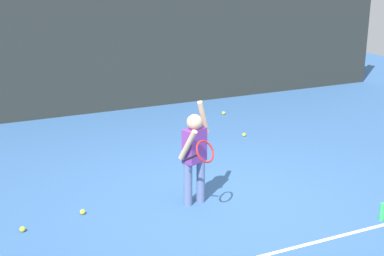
{
  "coord_description": "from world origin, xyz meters",
  "views": [
    {
      "loc": [
        -3.22,
        -5.8,
        3.06
      ],
      "look_at": [
        -0.22,
        0.66,
        0.85
      ],
      "focal_mm": 51.2,
      "sensor_mm": 36.0,
      "label": 1
    }
  ],
  "objects_px": {
    "tennis_ball_3": "(22,229)",
    "water_bottle": "(382,212)",
    "tennis_ball_4": "(244,135)",
    "tennis_player": "(195,151)",
    "tennis_ball_0": "(83,212)",
    "tennis_ball_1": "(224,113)"
  },
  "relations": [
    {
      "from": "tennis_ball_3",
      "to": "water_bottle",
      "type": "bearing_deg",
      "value": -20.9
    },
    {
      "from": "tennis_ball_3",
      "to": "tennis_ball_4",
      "type": "bearing_deg",
      "value": 25.98
    },
    {
      "from": "tennis_player",
      "to": "tennis_ball_0",
      "type": "height_order",
      "value": "tennis_player"
    },
    {
      "from": "water_bottle",
      "to": "tennis_player",
      "type": "bearing_deg",
      "value": 143.57
    },
    {
      "from": "water_bottle",
      "to": "tennis_ball_1",
      "type": "height_order",
      "value": "water_bottle"
    },
    {
      "from": "tennis_player",
      "to": "tennis_ball_1",
      "type": "distance_m",
      "value": 4.37
    },
    {
      "from": "tennis_player",
      "to": "tennis_ball_0",
      "type": "relative_size",
      "value": 20.46
    },
    {
      "from": "water_bottle",
      "to": "tennis_ball_4",
      "type": "height_order",
      "value": "water_bottle"
    },
    {
      "from": "tennis_ball_4",
      "to": "tennis_ball_1",
      "type": "bearing_deg",
      "value": 76.35
    },
    {
      "from": "tennis_ball_1",
      "to": "tennis_ball_4",
      "type": "xyz_separation_m",
      "value": [
        -0.35,
        -1.43,
        0.0
      ]
    },
    {
      "from": "tennis_ball_1",
      "to": "water_bottle",
      "type": "bearing_deg",
      "value": -95.51
    },
    {
      "from": "tennis_player",
      "to": "water_bottle",
      "type": "bearing_deg",
      "value": -60.31
    },
    {
      "from": "tennis_ball_0",
      "to": "tennis_ball_4",
      "type": "bearing_deg",
      "value": 28.77
    },
    {
      "from": "tennis_ball_4",
      "to": "tennis_ball_0",
      "type": "bearing_deg",
      "value": -151.23
    },
    {
      "from": "tennis_ball_1",
      "to": "tennis_ball_4",
      "type": "relative_size",
      "value": 1.0
    },
    {
      "from": "water_bottle",
      "to": "tennis_ball_3",
      "type": "xyz_separation_m",
      "value": [
        -4.03,
        1.54,
        -0.08
      ]
    },
    {
      "from": "tennis_player",
      "to": "tennis_ball_3",
      "type": "xyz_separation_m",
      "value": [
        -2.16,
        0.16,
        -0.69
      ]
    },
    {
      "from": "tennis_ball_3",
      "to": "tennis_ball_0",
      "type": "bearing_deg",
      "value": 11.69
    },
    {
      "from": "tennis_ball_0",
      "to": "tennis_ball_3",
      "type": "bearing_deg",
      "value": -168.31
    },
    {
      "from": "tennis_player",
      "to": "tennis_ball_0",
      "type": "bearing_deg",
      "value": 143.62
    },
    {
      "from": "water_bottle",
      "to": "tennis_ball_4",
      "type": "distance_m",
      "value": 3.57
    },
    {
      "from": "tennis_player",
      "to": "tennis_ball_0",
      "type": "xyz_separation_m",
      "value": [
        -1.4,
        0.31,
        -0.69
      ]
    }
  ]
}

